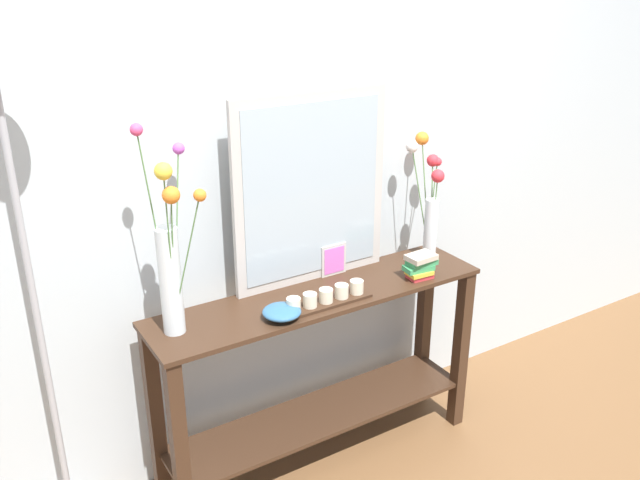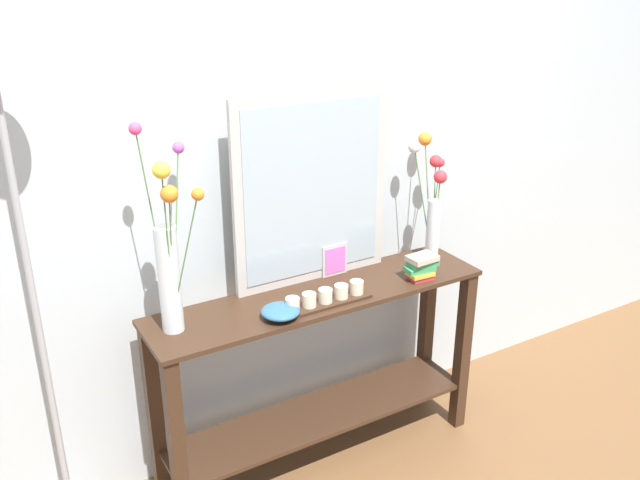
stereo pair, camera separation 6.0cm
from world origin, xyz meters
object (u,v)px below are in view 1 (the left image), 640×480
(tall_vase_left, at_px, (170,261))
(decorative_bowl, at_px, (282,312))
(mirror_leaning, at_px, (311,190))
(console_table, at_px, (320,361))
(book_stack, at_px, (420,265))
(candle_tray, at_px, (326,298))
(floor_lamp, at_px, (23,237))
(picture_frame_small, at_px, (334,260))
(vase_right, at_px, (429,197))

(tall_vase_left, relative_size, decorative_bowl, 5.23)
(mirror_leaning, bearing_deg, console_table, -107.96)
(book_stack, bearing_deg, decorative_bowl, -179.66)
(mirror_leaning, xyz_separation_m, candle_tray, (-0.08, -0.23, -0.37))
(mirror_leaning, xyz_separation_m, floor_lamp, (-1.11, -0.07, 0.06))
(mirror_leaning, bearing_deg, decorative_bowl, -139.13)
(picture_frame_small, bearing_deg, book_stack, -36.61)
(mirror_leaning, relative_size, candle_tray, 2.05)
(vase_right, distance_m, book_stack, 0.34)
(mirror_leaning, xyz_separation_m, picture_frame_small, (0.10, -0.02, -0.33))
(mirror_leaning, distance_m, decorative_bowl, 0.53)
(picture_frame_small, xyz_separation_m, book_stack, (0.30, -0.22, -0.01))
(console_table, height_order, book_stack, book_stack)
(tall_vase_left, distance_m, vase_right, 1.25)
(mirror_leaning, xyz_separation_m, vase_right, (0.59, -0.06, -0.12))
(tall_vase_left, distance_m, decorative_bowl, 0.47)
(candle_tray, bearing_deg, console_table, 72.33)
(candle_tray, bearing_deg, tall_vase_left, 169.59)
(book_stack, bearing_deg, vase_right, 44.37)
(tall_vase_left, bearing_deg, candle_tray, -10.41)
(tall_vase_left, bearing_deg, floor_lamp, 172.34)
(picture_frame_small, distance_m, decorative_bowl, 0.45)
(picture_frame_small, distance_m, book_stack, 0.37)
(console_table, height_order, picture_frame_small, picture_frame_small)
(candle_tray, relative_size, floor_lamp, 0.21)
(book_stack, bearing_deg, console_table, 167.70)
(decorative_bowl, xyz_separation_m, floor_lamp, (-0.83, 0.18, 0.43))
(vase_right, bearing_deg, picture_frame_small, 175.31)
(mirror_leaning, distance_m, picture_frame_small, 0.35)
(console_table, xyz_separation_m, vase_right, (0.63, 0.09, 0.60))
(mirror_leaning, height_order, vase_right, mirror_leaning)
(decorative_bowl, height_order, book_stack, book_stack)
(vase_right, relative_size, candle_tray, 1.43)
(console_table, relative_size, decorative_bowl, 9.76)
(candle_tray, relative_size, picture_frame_small, 2.78)
(tall_vase_left, xyz_separation_m, picture_frame_small, (0.76, 0.11, -0.22))
(decorative_bowl, bearing_deg, picture_frame_small, 30.76)
(tall_vase_left, xyz_separation_m, vase_right, (1.25, 0.07, -0.01))
(tall_vase_left, height_order, floor_lamp, floor_lamp)
(console_table, distance_m, floor_lamp, 1.33)
(picture_frame_small, relative_size, floor_lamp, 0.07)
(picture_frame_small, height_order, decorative_bowl, picture_frame_small)
(decorative_bowl, bearing_deg, console_table, 23.38)
(vase_right, relative_size, decorative_bowl, 3.75)
(tall_vase_left, bearing_deg, picture_frame_small, 8.29)
(console_table, bearing_deg, picture_frame_small, 40.56)
(vase_right, bearing_deg, candle_tray, -164.95)
(vase_right, distance_m, candle_tray, 0.73)
(console_table, relative_size, candle_tray, 3.73)
(console_table, distance_m, picture_frame_small, 0.44)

